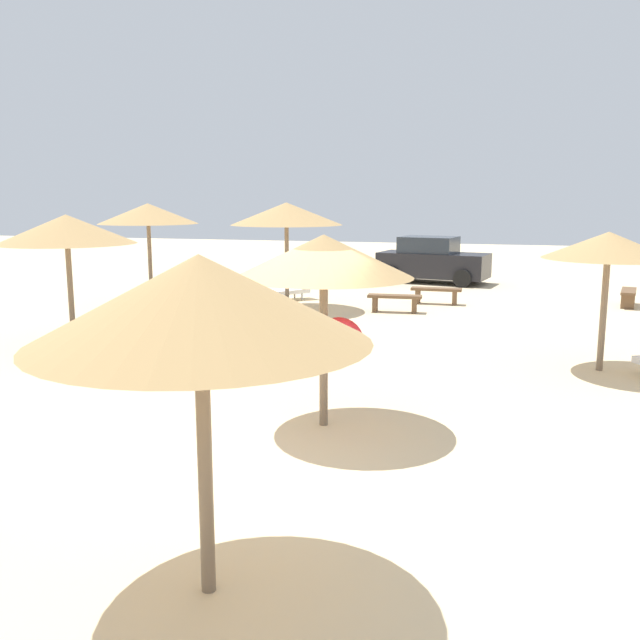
% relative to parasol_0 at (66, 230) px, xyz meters
% --- Properties ---
extents(ground_plane, '(80.00, 80.00, 0.00)m').
position_rel_parasol_0_xyz_m(ground_plane, '(6.17, -5.05, -2.50)').
color(ground_plane, beige).
extents(parasol_0, '(2.92, 2.92, 2.82)m').
position_rel_parasol_0_xyz_m(parasol_0, '(0.00, 0.00, 0.00)').
color(parasol_0, '#75604C').
rests_on(parasol_0, ground).
extents(parasol_2, '(3.17, 3.17, 3.03)m').
position_rel_parasol_0_xyz_m(parasol_2, '(3.03, 5.80, 0.21)').
color(parasol_2, '#75604C').
rests_on(parasol_2, ground).
extents(parasol_6, '(2.34, 2.34, 2.57)m').
position_rel_parasol_0_xyz_m(parasol_6, '(10.85, 0.64, -0.19)').
color(parasol_6, '#75604C').
rests_on(parasol_6, ground).
extents(parasol_7, '(2.96, 2.96, 3.00)m').
position_rel_parasol_0_xyz_m(parasol_7, '(-1.30, 5.77, 0.18)').
color(parasol_7, '#75604C').
rests_on(parasol_7, ground).
extents(parasol_8, '(2.47, 2.47, 2.70)m').
position_rel_parasol_0_xyz_m(parasol_8, '(6.69, -3.72, -0.14)').
color(parasol_8, '#75604C').
rests_on(parasol_8, ground).
extents(parasol_9, '(2.66, 2.66, 2.78)m').
position_rel_parasol_0_xyz_m(parasol_9, '(6.85, -7.97, -0.08)').
color(parasol_9, '#75604C').
rests_on(parasol_9, ground).
extents(lounger_0, '(2.00, 1.17, 0.71)m').
position_rel_parasol_0_xyz_m(lounger_0, '(1.57, 0.31, -2.19)').
color(lounger_0, white).
rests_on(lounger_0, ground).
extents(lounger_2, '(1.71, 1.84, 0.74)m').
position_rel_parasol_0_xyz_m(lounger_2, '(2.48, 7.36, -2.19)').
color(lounger_2, white).
rests_on(lounger_2, ground).
extents(bench_0, '(1.52, 0.49, 0.49)m').
position_rel_parasol_0_xyz_m(bench_0, '(6.11, 6.06, -2.16)').
color(bench_0, brown).
rests_on(bench_0, ground).
extents(bench_1, '(0.66, 1.55, 0.49)m').
position_rel_parasol_0_xyz_m(bench_1, '(12.60, 8.94, -2.16)').
color(bench_1, brown).
rests_on(bench_1, ground).
extents(bench_2, '(1.50, 0.40, 0.49)m').
position_rel_parasol_0_xyz_m(bench_2, '(7.08, 7.86, -2.16)').
color(bench_2, brown).
rests_on(bench_2, ground).
extents(parked_car, '(4.25, 2.57, 1.72)m').
position_rel_parasol_0_xyz_m(parked_car, '(6.38, 13.08, -1.68)').
color(parked_car, black).
rests_on(parked_car, ground).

